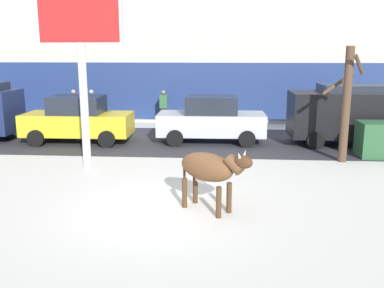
% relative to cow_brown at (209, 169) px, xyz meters
% --- Properties ---
extents(ground_plane, '(120.00, 120.00, 0.00)m').
position_rel_cow_brown_xyz_m(ground_plane, '(-1.01, -0.28, -0.99)').
color(ground_plane, silver).
extents(road_strip, '(60.00, 5.60, 0.01)m').
position_rel_cow_brown_xyz_m(road_strip, '(-1.01, 7.59, -0.99)').
color(road_strip, '#333338').
rests_on(road_strip, ground).
extents(cow_brown, '(1.78, 1.45, 1.54)m').
position_rel_cow_brown_xyz_m(cow_brown, '(0.00, 0.00, 0.00)').
color(cow_brown, brown).
rests_on(cow_brown, ground).
extents(billboard, '(2.53, 0.37, 5.56)m').
position_rel_cow_brown_xyz_m(billboard, '(-3.84, 3.17, 3.32)').
color(billboard, silver).
rests_on(billboard, ground).
extents(car_yellow_sedan, '(4.22, 2.02, 1.84)m').
position_rel_cow_brown_xyz_m(car_yellow_sedan, '(-5.43, 7.08, -0.09)').
color(car_yellow_sedan, gold).
rests_on(car_yellow_sedan, ground).
extents(car_silver_sedan, '(4.22, 2.02, 1.84)m').
position_rel_cow_brown_xyz_m(car_silver_sedan, '(-0.16, 7.46, -0.09)').
color(car_silver_sedan, '#B7BABF').
rests_on(car_silver_sedan, ground).
extents(car_black_van, '(4.62, 2.16, 2.32)m').
position_rel_cow_brown_xyz_m(car_black_van, '(5.23, 7.47, 0.25)').
color(car_black_van, black).
rests_on(car_black_van, ground).
extents(pedestrian_near_billboard, '(0.36, 0.24, 1.73)m').
position_rel_cow_brown_xyz_m(pedestrian_near_billboard, '(-6.94, 10.97, -0.11)').
color(pedestrian_near_billboard, '#282833').
rests_on(pedestrian_near_billboard, ground).
extents(pedestrian_by_cars, '(0.36, 0.24, 1.73)m').
position_rel_cow_brown_xyz_m(pedestrian_by_cars, '(-6.06, 10.97, -0.11)').
color(pedestrian_by_cars, '#282833').
rests_on(pedestrian_by_cars, ground).
extents(pedestrian_far_left, '(0.36, 0.24, 1.73)m').
position_rel_cow_brown_xyz_m(pedestrian_far_left, '(-2.55, 10.97, -0.11)').
color(pedestrian_far_left, '#282833').
rests_on(pedestrian_far_left, ground).
extents(bare_tree_left_lot, '(1.24, 1.25, 3.72)m').
position_rel_cow_brown_xyz_m(bare_tree_left_lot, '(4.23, 4.74, 0.96)').
color(bare_tree_left_lot, '#4C3828').
rests_on(bare_tree_left_lot, ground).
extents(dumpster, '(1.71, 1.11, 1.20)m').
position_rel_cow_brown_xyz_m(dumpster, '(5.80, 5.49, -0.39)').
color(dumpster, '#285633').
rests_on(dumpster, ground).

